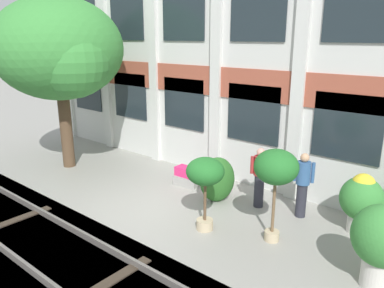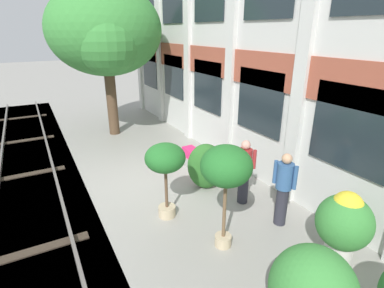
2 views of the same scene
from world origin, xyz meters
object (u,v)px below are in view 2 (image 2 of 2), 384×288
at_px(potted_plant_low_pan, 165,162).
at_px(potted_plant_stone_basin, 344,223).
at_px(topiary_hedge, 206,166).
at_px(broadleaf_tree, 105,33).
at_px(resident_by_doorway, 244,170).
at_px(resident_watching_tracks, 284,187).
at_px(potted_plant_square_trough, 192,158).
at_px(potted_plant_terracotta_small, 226,169).

relative_size(potted_plant_low_pan, potted_plant_stone_basin, 1.23).
bearing_deg(topiary_hedge, broadleaf_tree, -170.60).
bearing_deg(topiary_hedge, resident_by_doorway, 21.69).
bearing_deg(broadleaf_tree, topiary_hedge, 9.40).
distance_m(broadleaf_tree, potted_plant_stone_basin, 9.99).
relative_size(broadleaf_tree, topiary_hedge, 4.50).
height_order(broadleaf_tree, potted_plant_low_pan, broadleaf_tree).
height_order(resident_watching_tracks, topiary_hedge, resident_watching_tracks).
bearing_deg(potted_plant_square_trough, resident_by_doorway, 2.02).
relative_size(potted_plant_square_trough, potted_plant_low_pan, 0.46).
distance_m(potted_plant_stone_basin, resident_by_doorway, 2.52).
height_order(potted_plant_square_trough, potted_plant_low_pan, potted_plant_low_pan).
distance_m(potted_plant_terracotta_small, potted_plant_low_pan, 1.62).
bearing_deg(resident_by_doorway, broadleaf_tree, -123.21).
relative_size(broadleaf_tree, potted_plant_stone_basin, 3.93).
xyz_separation_m(broadleaf_tree, topiary_hedge, (5.77, 0.96, -3.30)).
height_order(broadleaf_tree, resident_by_doorway, broadleaf_tree).
bearing_deg(potted_plant_terracotta_small, potted_plant_low_pan, -159.05).
height_order(potted_plant_square_trough, potted_plant_terracotta_small, potted_plant_terracotta_small).
relative_size(resident_watching_tracks, topiary_hedge, 1.33).
relative_size(potted_plant_low_pan, resident_watching_tracks, 1.06).
xyz_separation_m(broadleaf_tree, potted_plant_low_pan, (6.49, -0.53, -2.57)).
height_order(potted_plant_terracotta_small, resident_by_doorway, potted_plant_terracotta_small).
relative_size(potted_plant_stone_basin, topiary_hedge, 1.14).
bearing_deg(resident_watching_tracks, resident_by_doorway, -102.59).
xyz_separation_m(broadleaf_tree, potted_plant_stone_basin, (9.36, 1.66, -3.10)).
height_order(broadleaf_tree, potted_plant_stone_basin, broadleaf_tree).
distance_m(broadleaf_tree, resident_watching_tracks, 8.67).
bearing_deg(potted_plant_terracotta_small, resident_watching_tracks, 89.96).
height_order(broadleaf_tree, potted_plant_square_trough, broadleaf_tree).
bearing_deg(potted_plant_stone_basin, potted_plant_square_trough, -175.79).
distance_m(potted_plant_terracotta_small, potted_plant_stone_basin, 2.30).
xyz_separation_m(potted_plant_stone_basin, resident_by_doorway, (-2.51, -0.28, 0.04)).
relative_size(potted_plant_terracotta_small, resident_by_doorway, 1.30).
height_order(potted_plant_square_trough, potted_plant_stone_basin, potted_plant_stone_basin).
bearing_deg(potted_plant_square_trough, topiary_hedge, -13.70).
distance_m(potted_plant_low_pan, resident_watching_tracks, 2.60).
relative_size(potted_plant_square_trough, potted_plant_stone_basin, 0.57).
height_order(potted_plant_low_pan, resident_watching_tracks, potted_plant_low_pan).
bearing_deg(resident_watching_tracks, topiary_hedge, -96.21).
distance_m(potted_plant_stone_basin, topiary_hedge, 3.66).
distance_m(potted_plant_low_pan, resident_by_doorway, 2.01).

